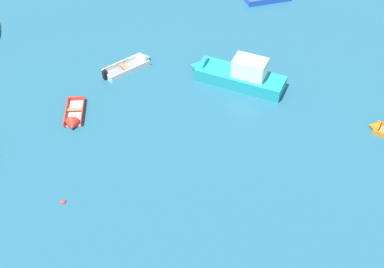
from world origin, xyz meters
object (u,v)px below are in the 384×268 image
at_px(mooring_buoy_trailing, 63,202).
at_px(rowboat_orange_midfield_left, 383,130).
at_px(rowboat_red_center, 73,120).
at_px(rowboat_white_distant_center, 136,63).
at_px(motor_launch_turquoise_outer_right, 234,74).

bearing_deg(mooring_buoy_trailing, rowboat_orange_midfield_left, 3.28).
xyz_separation_m(rowboat_red_center, rowboat_white_distant_center, (4.82, 5.19, 0.04)).
bearing_deg(rowboat_white_distant_center, rowboat_orange_midfield_left, -36.85).
bearing_deg(rowboat_white_distant_center, rowboat_red_center, -132.92).
distance_m(motor_launch_turquoise_outer_right, mooring_buoy_trailing, 14.60).
height_order(rowboat_orange_midfield_left, rowboat_white_distant_center, rowboat_white_distant_center).
distance_m(rowboat_orange_midfield_left, rowboat_white_distant_center, 17.58).
bearing_deg(motor_launch_turquoise_outer_right, rowboat_red_center, -171.79).
relative_size(rowboat_red_center, motor_launch_turquoise_outer_right, 0.48).
height_order(motor_launch_turquoise_outer_right, mooring_buoy_trailing, motor_launch_turquoise_outer_right).
xyz_separation_m(rowboat_orange_midfield_left, rowboat_red_center, (-18.89, 5.36, 0.03)).
height_order(rowboat_orange_midfield_left, rowboat_red_center, rowboat_red_center).
distance_m(rowboat_orange_midfield_left, motor_launch_turquoise_outer_right, 10.39).
bearing_deg(rowboat_red_center, rowboat_orange_midfield_left, -15.84).
xyz_separation_m(rowboat_white_distant_center, motor_launch_turquoise_outer_right, (6.40, -3.57, 0.52)).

